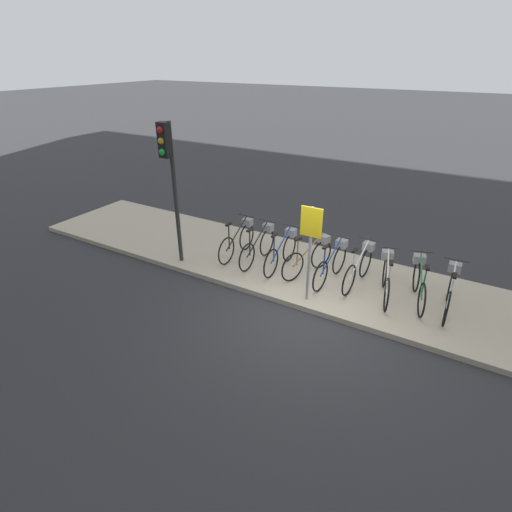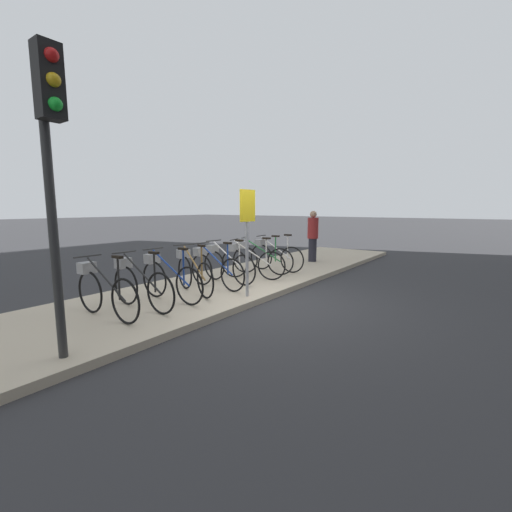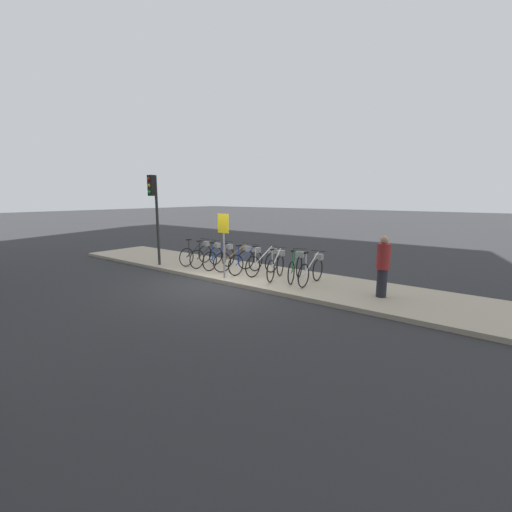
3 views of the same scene
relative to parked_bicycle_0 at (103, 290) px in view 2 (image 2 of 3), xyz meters
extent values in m
plane|color=#2D2D30|center=(2.49, -1.34, -0.57)|extent=(120.00, 120.00, 0.00)
cube|color=#B7A88E|center=(2.49, 0.10, -0.51)|extent=(16.88, 2.88, 0.12)
torus|color=black|center=(0.01, -0.57, -0.10)|extent=(0.04, 0.70, 0.70)
torus|color=black|center=(0.00, 0.39, -0.10)|extent=(0.04, 0.70, 0.70)
cylinder|color=black|center=(0.00, -0.09, 0.19)|extent=(0.04, 0.98, 0.59)
cylinder|color=black|center=(0.01, -0.44, 0.22)|extent=(0.03, 0.03, 0.63)
cube|color=black|center=(0.01, -0.44, 0.56)|extent=(0.07, 0.20, 0.04)
cylinder|color=#262626|center=(0.00, 0.39, 0.50)|extent=(0.46, 0.03, 0.02)
cube|color=gray|center=(-0.01, 0.44, 0.30)|extent=(0.24, 0.20, 0.18)
torus|color=black|center=(0.62, -0.62, -0.10)|extent=(0.04, 0.70, 0.70)
torus|color=black|center=(0.63, 0.35, -0.10)|extent=(0.04, 0.70, 0.70)
cylinder|color=black|center=(0.62, -0.13, 0.19)|extent=(0.04, 0.98, 0.59)
cylinder|color=black|center=(0.62, -0.48, 0.22)|extent=(0.03, 0.03, 0.63)
cube|color=black|center=(0.62, -0.48, 0.56)|extent=(0.07, 0.20, 0.04)
cylinder|color=#262626|center=(0.63, 0.35, 0.50)|extent=(0.46, 0.03, 0.02)
cube|color=gray|center=(0.63, 0.40, 0.30)|extent=(0.24, 0.20, 0.18)
torus|color=black|center=(1.26, -0.60, -0.10)|extent=(0.04, 0.70, 0.70)
torus|color=black|center=(1.25, 0.37, -0.10)|extent=(0.04, 0.70, 0.70)
cylinder|color=navy|center=(1.25, -0.12, 0.19)|extent=(0.03, 0.98, 0.59)
cylinder|color=navy|center=(1.26, -0.47, 0.22)|extent=(0.03, 0.03, 0.63)
cube|color=black|center=(1.26, -0.47, 0.56)|extent=(0.07, 0.20, 0.04)
cylinder|color=#262626|center=(1.25, 0.37, 0.50)|extent=(0.46, 0.03, 0.02)
cube|color=gray|center=(1.25, 0.42, 0.30)|extent=(0.24, 0.20, 0.18)
torus|color=black|center=(1.76, -0.50, -0.10)|extent=(0.27, 0.67, 0.70)
torus|color=black|center=(2.08, 0.41, -0.10)|extent=(0.27, 0.67, 0.70)
cylinder|color=olive|center=(1.92, -0.04, 0.19)|extent=(0.35, 0.94, 0.59)
cylinder|color=olive|center=(1.80, -0.37, 0.22)|extent=(0.04, 0.04, 0.63)
cube|color=black|center=(1.80, -0.37, 0.56)|extent=(0.13, 0.21, 0.04)
cylinder|color=#262626|center=(2.08, 0.41, 0.50)|extent=(0.44, 0.17, 0.02)
cube|color=gray|center=(2.09, 0.46, 0.30)|extent=(0.29, 0.27, 0.18)
torus|color=black|center=(2.46, -0.58, -0.10)|extent=(0.09, 0.70, 0.70)
torus|color=black|center=(2.54, 0.38, -0.10)|extent=(0.09, 0.70, 0.70)
cylinder|color=navy|center=(2.50, -0.10, 0.19)|extent=(0.11, 0.98, 0.59)
cylinder|color=navy|center=(2.47, -0.45, 0.22)|extent=(0.03, 0.03, 0.63)
cube|color=black|center=(2.47, -0.45, 0.56)|extent=(0.09, 0.21, 0.04)
cylinder|color=#262626|center=(2.54, 0.38, 0.50)|extent=(0.46, 0.06, 0.02)
cube|color=gray|center=(2.54, 0.43, 0.30)|extent=(0.26, 0.22, 0.18)
torus|color=black|center=(3.04, -0.42, -0.10)|extent=(0.09, 0.70, 0.70)
torus|color=black|center=(3.12, 0.54, -0.10)|extent=(0.09, 0.70, 0.70)
cylinder|color=silver|center=(3.08, 0.06, 0.19)|extent=(0.11, 0.98, 0.59)
cylinder|color=silver|center=(3.05, -0.29, 0.22)|extent=(0.03, 0.03, 0.63)
cube|color=black|center=(3.05, -0.29, 0.56)|extent=(0.09, 0.20, 0.04)
cylinder|color=#262626|center=(3.12, 0.54, 0.50)|extent=(0.46, 0.06, 0.02)
cube|color=gray|center=(3.12, 0.59, 0.30)|extent=(0.25, 0.22, 0.18)
torus|color=black|center=(3.88, -0.60, -0.10)|extent=(0.23, 0.68, 0.70)
torus|color=black|center=(3.61, 0.32, -0.10)|extent=(0.23, 0.68, 0.70)
cylinder|color=beige|center=(3.75, -0.14, 0.19)|extent=(0.30, 0.95, 0.59)
cylinder|color=beige|center=(3.84, -0.48, 0.22)|extent=(0.04, 0.04, 0.63)
cube|color=black|center=(3.84, -0.48, 0.56)|extent=(0.12, 0.21, 0.04)
cylinder|color=#262626|center=(3.61, 0.32, 0.50)|extent=(0.45, 0.15, 0.02)
cube|color=gray|center=(3.60, 0.37, 0.30)|extent=(0.29, 0.26, 0.18)
torus|color=black|center=(4.52, -0.45, -0.10)|extent=(0.23, 0.68, 0.70)
torus|color=black|center=(4.25, 0.47, -0.10)|extent=(0.23, 0.68, 0.70)
cylinder|color=#267238|center=(4.38, 0.01, 0.19)|extent=(0.31, 0.95, 0.59)
cylinder|color=#267238|center=(4.48, -0.33, 0.22)|extent=(0.04, 0.04, 0.63)
cube|color=black|center=(4.48, -0.33, 0.56)|extent=(0.12, 0.21, 0.04)
cylinder|color=#262626|center=(4.25, 0.47, 0.50)|extent=(0.45, 0.15, 0.02)
cube|color=gray|center=(4.23, 0.52, 0.30)|extent=(0.29, 0.26, 0.18)
torus|color=black|center=(4.98, -0.53, -0.10)|extent=(0.07, 0.70, 0.70)
torus|color=black|center=(4.93, 0.44, -0.10)|extent=(0.07, 0.70, 0.70)
cylinder|color=silver|center=(4.96, -0.04, 0.19)|extent=(0.08, 0.98, 0.59)
cylinder|color=silver|center=(4.97, -0.39, 0.22)|extent=(0.03, 0.03, 0.63)
cube|color=black|center=(4.97, -0.39, 0.56)|extent=(0.08, 0.20, 0.04)
cylinder|color=#262626|center=(4.93, 0.44, 0.50)|extent=(0.46, 0.05, 0.02)
cube|color=gray|center=(4.93, 0.49, 0.30)|extent=(0.25, 0.21, 0.18)
cylinder|color=#23232D|center=(7.06, -0.08, -0.08)|extent=(0.26, 0.26, 0.74)
cylinder|color=maroon|center=(7.06, -0.08, 0.63)|extent=(0.34, 0.34, 0.66)
sphere|color=tan|center=(7.06, -0.08, 1.07)|extent=(0.21, 0.21, 0.21)
cylinder|color=#2D2D2D|center=(-1.09, -0.99, 1.23)|extent=(0.10, 0.10, 3.36)
cube|color=black|center=(-1.09, -1.17, 2.54)|extent=(0.24, 0.20, 0.75)
sphere|color=red|center=(-1.09, -1.27, 2.77)|extent=(0.14, 0.14, 0.14)
sphere|color=gold|center=(-1.09, -1.27, 2.54)|extent=(0.14, 0.14, 0.14)
sphere|color=green|center=(-1.09, -1.27, 2.31)|extent=(0.14, 0.14, 0.14)
cylinder|color=#99999E|center=(2.36, -1.04, 0.58)|extent=(0.06, 0.06, 2.06)
cube|color=yellow|center=(2.36, -1.06, 1.31)|extent=(0.44, 0.03, 0.60)
camera|label=1|loc=(5.04, -7.73, 4.19)|focal=28.00mm
camera|label=2|loc=(-2.82, -5.03, 1.28)|focal=24.00mm
camera|label=3|loc=(9.75, -8.95, 2.16)|focal=24.00mm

